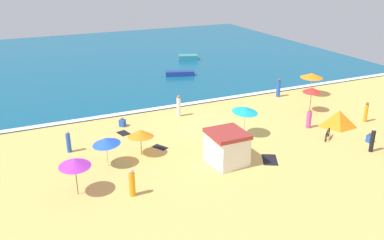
{
  "coord_description": "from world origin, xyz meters",
  "views": [
    {
      "loc": [
        -14.2,
        -27.33,
        12.94
      ],
      "look_at": [
        -1.36,
        0.66,
        0.8
      ],
      "focal_mm": 38.3,
      "sensor_mm": 36.0,
      "label": 1
    }
  ],
  "objects_px": {
    "beach_umbrella_3": "(106,141)",
    "beach_tent": "(338,119)",
    "beachgoer_5": "(179,106)",
    "beach_umbrella_0": "(245,110)",
    "parked_bicycle": "(328,134)",
    "small_boat_1": "(180,73)",
    "beachgoer_1": "(369,138)",
    "beachgoer_7": "(372,140)",
    "beachgoer_2": "(366,112)",
    "small_boat_0": "(188,57)",
    "beach_umbrella_6": "(141,133)",
    "beachgoer_4": "(122,123)",
    "lifeguard_cabana": "(227,147)",
    "beachgoer_8": "(68,142)",
    "beachgoer_9": "(132,183)",
    "beachgoer_0": "(278,88)",
    "beachgoer_6": "(309,119)",
    "beach_umbrella_4": "(74,163)",
    "beach_umbrella_5": "(312,75)",
    "beach_umbrella_2": "(312,90)"
  },
  "relations": [
    {
      "from": "beach_umbrella_0",
      "to": "beachgoer_9",
      "type": "relative_size",
      "value": 1.6
    },
    {
      "from": "beach_umbrella_3",
      "to": "beach_tent",
      "type": "xyz_separation_m",
      "value": [
        18.86,
        -1.21,
        -1.08
      ]
    },
    {
      "from": "beach_umbrella_6",
      "to": "beachgoer_1",
      "type": "xyz_separation_m",
      "value": [
        16.34,
        -5.15,
        -1.32
      ]
    },
    {
      "from": "beachgoer_2",
      "to": "beachgoer_5",
      "type": "distance_m",
      "value": 15.97
    },
    {
      "from": "parked_bicycle",
      "to": "beachgoer_9",
      "type": "distance_m",
      "value": 16.17
    },
    {
      "from": "beach_umbrella_5",
      "to": "beachgoer_0",
      "type": "distance_m",
      "value": 3.57
    },
    {
      "from": "beach_umbrella_4",
      "to": "beachgoer_5",
      "type": "xyz_separation_m",
      "value": [
        10.42,
        9.39,
        -1.16
      ]
    },
    {
      "from": "beach_umbrella_2",
      "to": "beach_tent",
      "type": "height_order",
      "value": "beach_umbrella_2"
    },
    {
      "from": "lifeguard_cabana",
      "to": "beach_tent",
      "type": "distance_m",
      "value": 11.56
    },
    {
      "from": "beach_umbrella_5",
      "to": "beach_tent",
      "type": "height_order",
      "value": "beach_umbrella_5"
    },
    {
      "from": "beachgoer_0",
      "to": "beachgoer_2",
      "type": "distance_m",
      "value": 9.15
    },
    {
      "from": "beach_umbrella_0",
      "to": "beachgoer_6",
      "type": "distance_m",
      "value": 5.9
    },
    {
      "from": "lifeguard_cabana",
      "to": "beachgoer_8",
      "type": "bearing_deg",
      "value": 146.65
    },
    {
      "from": "beachgoer_7",
      "to": "beachgoer_8",
      "type": "distance_m",
      "value": 21.72
    },
    {
      "from": "beach_umbrella_4",
      "to": "beachgoer_4",
      "type": "relative_size",
      "value": 2.96
    },
    {
      "from": "small_boat_1",
      "to": "beachgoer_0",
      "type": "bearing_deg",
      "value": -61.6
    },
    {
      "from": "beachgoer_0",
      "to": "beachgoer_2",
      "type": "bearing_deg",
      "value": -72.96
    },
    {
      "from": "beach_umbrella_6",
      "to": "parked_bicycle",
      "type": "xyz_separation_m",
      "value": [
        13.93,
        -3.3,
        -1.27
      ]
    },
    {
      "from": "beach_umbrella_4",
      "to": "beachgoer_1",
      "type": "relative_size",
      "value": 3.03
    },
    {
      "from": "beachgoer_2",
      "to": "small_boat_0",
      "type": "distance_m",
      "value": 27.34
    },
    {
      "from": "beachgoer_2",
      "to": "beachgoer_7",
      "type": "xyz_separation_m",
      "value": [
        -4.11,
        -4.51,
        0.03
      ]
    },
    {
      "from": "beachgoer_1",
      "to": "beachgoer_4",
      "type": "bearing_deg",
      "value": 146.0
    },
    {
      "from": "beach_umbrella_0",
      "to": "beachgoer_7",
      "type": "bearing_deg",
      "value": -42.45
    },
    {
      "from": "beach_umbrella_2",
      "to": "beach_tent",
      "type": "bearing_deg",
      "value": -95.47
    },
    {
      "from": "beach_umbrella_2",
      "to": "beach_umbrella_5",
      "type": "bearing_deg",
      "value": 50.22
    },
    {
      "from": "beachgoer_1",
      "to": "beachgoer_7",
      "type": "height_order",
      "value": "beachgoer_7"
    },
    {
      "from": "beach_tent",
      "to": "parked_bicycle",
      "type": "bearing_deg",
      "value": -149.13
    },
    {
      "from": "lifeguard_cabana",
      "to": "beach_umbrella_2",
      "type": "height_order",
      "value": "beach_umbrella_2"
    },
    {
      "from": "beach_umbrella_4",
      "to": "beach_umbrella_5",
      "type": "relative_size",
      "value": 0.78
    },
    {
      "from": "parked_bicycle",
      "to": "small_boat_1",
      "type": "relative_size",
      "value": 0.43
    },
    {
      "from": "beachgoer_0",
      "to": "small_boat_0",
      "type": "xyz_separation_m",
      "value": [
        -1.77,
        18.22,
        -0.45
      ]
    },
    {
      "from": "beach_umbrella_0",
      "to": "beachgoer_6",
      "type": "height_order",
      "value": "beach_umbrella_0"
    },
    {
      "from": "small_boat_0",
      "to": "small_boat_1",
      "type": "xyz_separation_m",
      "value": [
        -4.23,
        -7.12,
        -0.05
      ]
    },
    {
      "from": "lifeguard_cabana",
      "to": "beachgoer_9",
      "type": "height_order",
      "value": "lifeguard_cabana"
    },
    {
      "from": "parked_bicycle",
      "to": "small_boat_0",
      "type": "xyz_separation_m",
      "value": [
        0.92,
        28.38,
        0.04
      ]
    },
    {
      "from": "beachgoer_4",
      "to": "small_boat_0",
      "type": "xyz_separation_m",
      "value": [
        14.63,
        19.36,
        0.1
      ]
    },
    {
      "from": "beach_umbrella_0",
      "to": "small_boat_1",
      "type": "height_order",
      "value": "beach_umbrella_0"
    },
    {
      "from": "beach_umbrella_6",
      "to": "beachgoer_8",
      "type": "xyz_separation_m",
      "value": [
        -4.58,
        2.59,
        -0.89
      ]
    },
    {
      "from": "beach_umbrella_4",
      "to": "beach_tent",
      "type": "distance_m",
      "value": 21.42
    },
    {
      "from": "beach_umbrella_6",
      "to": "beachgoer_9",
      "type": "height_order",
      "value": "beach_umbrella_6"
    },
    {
      "from": "parked_bicycle",
      "to": "small_boat_0",
      "type": "height_order",
      "value": "small_boat_0"
    },
    {
      "from": "parked_bicycle",
      "to": "beach_umbrella_6",
      "type": "bearing_deg",
      "value": 166.66
    },
    {
      "from": "beachgoer_5",
      "to": "beach_umbrella_0",
      "type": "bearing_deg",
      "value": -63.91
    },
    {
      "from": "beachgoer_2",
      "to": "beachgoer_9",
      "type": "xyz_separation_m",
      "value": [
        -21.45,
        -3.04,
        -0.03
      ]
    },
    {
      "from": "beachgoer_7",
      "to": "beach_umbrella_3",
      "type": "bearing_deg",
      "value": 162.19
    },
    {
      "from": "lifeguard_cabana",
      "to": "beachgoer_0",
      "type": "xyz_separation_m",
      "value": [
        11.76,
        10.48,
        -0.3
      ]
    },
    {
      "from": "beach_umbrella_3",
      "to": "beachgoer_6",
      "type": "distance_m",
      "value": 16.65
    },
    {
      "from": "parked_bicycle",
      "to": "beachgoer_9",
      "type": "bearing_deg",
      "value": -174.23
    },
    {
      "from": "lifeguard_cabana",
      "to": "beachgoer_9",
      "type": "distance_m",
      "value": 7.14
    },
    {
      "from": "beach_umbrella_3",
      "to": "beach_umbrella_0",
      "type": "bearing_deg",
      "value": 2.85
    }
  ]
}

